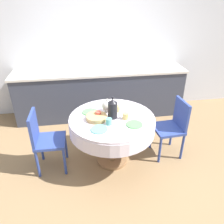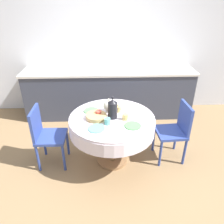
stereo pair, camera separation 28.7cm
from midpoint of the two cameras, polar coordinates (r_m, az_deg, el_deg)
ground_plane at (r=3.35m, az=-2.51°, el=-12.62°), size 12.00×12.00×0.00m
wall_back at (r=4.40m, az=-5.68°, el=16.62°), size 7.00×0.05×2.60m
kitchen_counter at (r=4.34m, az=-4.86°, el=4.92°), size 3.24×0.64×0.94m
dining_table at (r=2.98m, az=-2.76°, el=-3.60°), size 1.16×1.16×0.75m
chair_left at (r=3.29m, az=13.23°, el=-3.40°), size 0.43×0.43×0.88m
chair_right at (r=3.11m, az=-19.86°, el=-6.51°), size 0.40×0.40×0.88m
plate_near_left at (r=2.66m, az=-6.47°, el=-4.60°), size 0.21×0.21×0.01m
cup_near_left at (r=2.74m, az=-3.83°, el=-2.58°), size 0.08×0.08×0.08m
plate_near_right at (r=2.74m, az=2.92°, el=-3.33°), size 0.21×0.21×0.01m
cup_near_right at (r=2.85m, az=0.70°, el=-1.15°), size 0.08×0.08×0.08m
plate_far_left at (r=3.06m, az=-8.54°, el=-0.01°), size 0.21×0.21×0.01m
cup_far_left at (r=2.91m, az=-6.43°, el=-0.70°), size 0.08×0.08×0.08m
plate_far_right at (r=3.13m, az=1.43°, el=1.04°), size 0.21×0.21×0.01m
cup_far_right at (r=3.04m, az=-1.37°, el=0.81°), size 0.08×0.08×0.08m
coffee_carafe at (r=2.84m, az=-2.72°, el=0.79°), size 0.12×0.12×0.31m
teapot at (r=3.01m, az=-3.93°, el=1.50°), size 0.21×0.15×0.20m
bread_basket at (r=2.87m, az=-6.90°, el=-1.51°), size 0.28×0.28×0.05m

